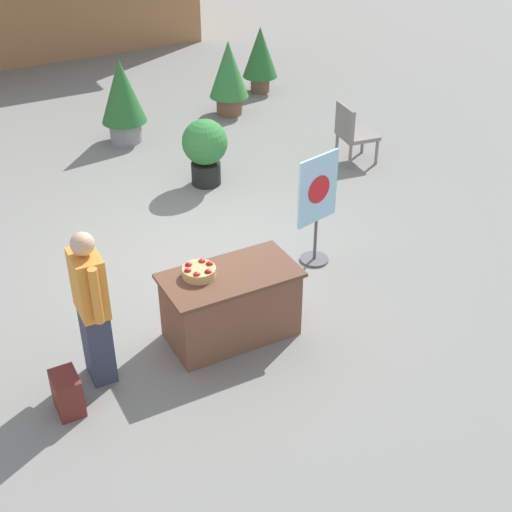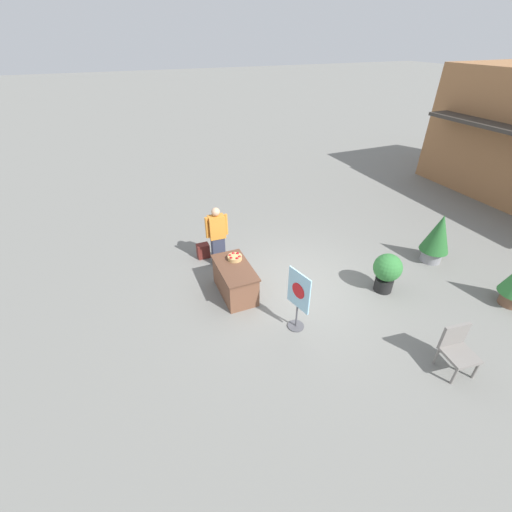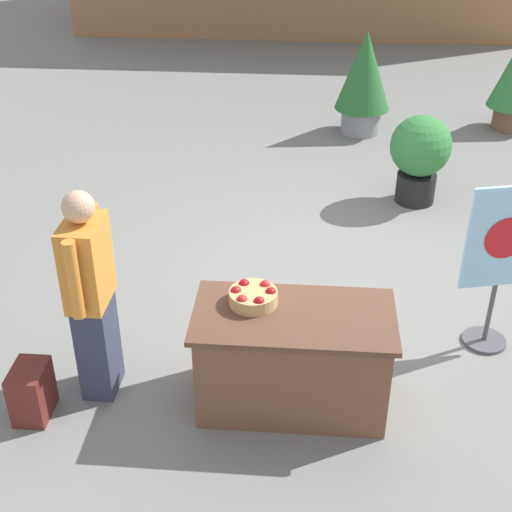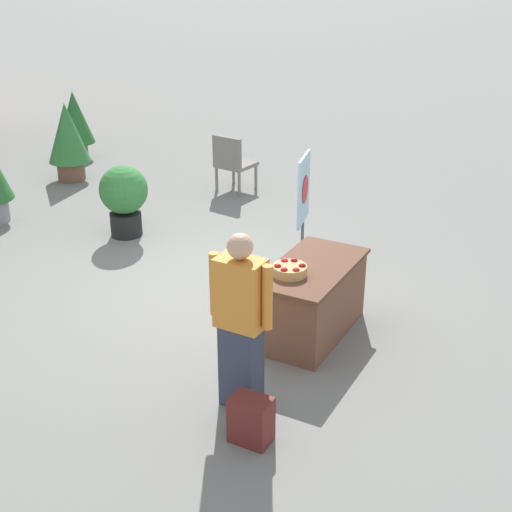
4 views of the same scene
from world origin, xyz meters
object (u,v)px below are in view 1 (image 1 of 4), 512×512
Objects in this scene: apple_basket at (199,271)px; potted_plant_near_left at (205,148)px; display_table at (231,305)px; patio_chair at (352,131)px; potted_plant_near_right at (122,97)px; poster_board at (317,204)px; person_visitor at (92,307)px; backpack at (67,393)px; potted_plant_far_right at (260,55)px; potted_plant_far_left at (229,74)px.

potted_plant_near_left is (1.58, 3.32, -0.26)m from apple_basket.
patio_chair reaches higher than display_table.
display_table is 5.61m from potted_plant_near_right.
poster_board is 2.63m from potted_plant_near_left.
potted_plant_near_left is at bearing 173.09° from poster_board.
person_visitor is 1.64× the size of potted_plant_near_left.
poster_board is at bearing 15.96° from person_visitor.
display_table is 3.40× the size of backpack.
backpack is 0.44× the size of patio_chair.
display_table is 1.40× the size of potted_plant_near_left.
potted_plant_far_right is 1.26× the size of potted_plant_near_left.
person_visitor is 0.84m from backpack.
potted_plant_far_right is 0.95× the size of potted_plant_far_left.
person_visitor is (-1.15, -0.08, 0.00)m from apple_basket.
patio_chair is 3.59m from potted_plant_far_right.
display_table is at bearing -116.14° from potted_plant_far_left.
potted_plant_near_right reaches higher than potted_plant_far_left.
poster_board reaches higher than potted_plant_near_left.
backpack is at bearing -141.51° from patio_chair.
person_visitor is 1.24× the size of potted_plant_far_left.
potted_plant_far_left is at bearing 56.72° from potted_plant_near_left.
backpack is 0.29× the size of poster_board.
potted_plant_near_left is at bearing 64.53° from apple_basket.
backpack is 9.06m from potted_plant_far_right.
patio_chair is 2.91m from potted_plant_far_left.
person_visitor reaches higher than potted_plant_far_right.
potted_plant_far_left is at bearing 61.09° from apple_basket.
potted_plant_far_left reaches higher than potted_plant_far_right.
poster_board is at bearing -112.10° from potted_plant_far_right.
poster_board is at bearing -80.03° from potted_plant_near_right.
patio_chair is (5.11, 3.03, -0.33)m from person_visitor.
apple_basket is 0.21× the size of person_visitor.
apple_basket is 2.02m from poster_board.
potted_plant_far_right is 4.16m from potted_plant_near_left.
patio_chair is at bearing -9.09° from potted_plant_near_left.
potted_plant_near_right reaches higher than patio_chair.
potted_plant_near_right is (2.21, 5.52, -0.07)m from person_visitor.
person_visitor reaches higher than potted_plant_near_left.
backpack is (-1.58, -0.41, -0.64)m from apple_basket.
potted_plant_near_left is at bearing -129.74° from potted_plant_far_right.
potted_plant_far_right is (0.28, 3.57, 0.21)m from patio_chair.
person_visitor is 1.18× the size of potted_plant_near_right.
patio_chair is at bearing 123.54° from poster_board.
backpack is at bearing -165.36° from apple_basket.
poster_board reaches higher than potted_plant_far_left.
apple_basket is at bearing -82.65° from poster_board.
person_visitor is 1.15× the size of poster_board.
backpack is at bearing -85.42° from poster_board.
apple_basket is 0.24× the size of poster_board.
patio_chair is (5.53, 3.36, 0.32)m from backpack.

